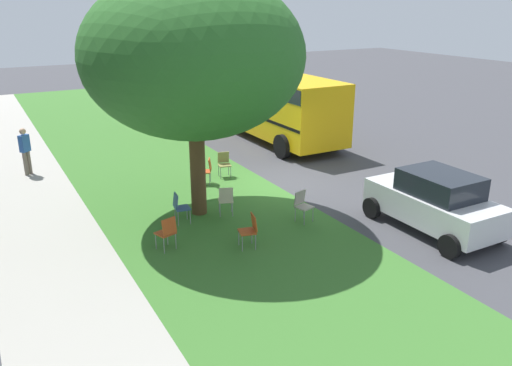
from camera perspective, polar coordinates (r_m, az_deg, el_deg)
name	(u,v)px	position (r m, az deg, el deg)	size (l,w,h in m)	color
ground	(282,185)	(17.50, 2.85, -0.21)	(80.00, 80.00, 0.00)	#424247
grass_verge	(194,202)	(16.14, -6.87, -2.04)	(48.00, 6.00, 0.01)	#3D752D
sidewalk_strip	(43,230)	(15.21, -22.42, -4.83)	(48.00, 2.80, 0.01)	#ADA89E
street_tree	(193,56)	(14.19, -6.91, 13.67)	(5.96, 5.96, 6.70)	brown
chair_0	(180,206)	(14.48, -8.41, -2.49)	(0.47, 0.47, 0.88)	#335184
chair_1	(226,199)	(14.85, -3.33, -1.73)	(0.54, 0.54, 0.88)	beige
chair_2	(224,162)	(18.20, -3.53, 2.27)	(0.50, 0.50, 0.88)	olive
chair_3	(207,169)	(17.50, -5.42, 1.52)	(0.56, 0.57, 0.88)	#C64C1E
chair_4	(302,204)	(14.52, 5.13, -2.29)	(0.51, 0.51, 0.88)	#ADA393
chair_5	(250,228)	(12.94, -0.68, -5.01)	(0.50, 0.50, 0.88)	#C64C1E
chair_6	(167,231)	(12.99, -9.78, -5.22)	(0.52, 0.52, 0.88)	#C64C1E
parked_car	(435,201)	(14.58, 19.06, -1.90)	(3.70, 1.92, 1.65)	silver
school_bus	(260,96)	(24.07, 0.48, 9.58)	(10.40, 2.80, 2.88)	yellow
pedestrian_0	(25,149)	(20.01, -24.05, 3.39)	(0.39, 0.40, 1.69)	#726659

